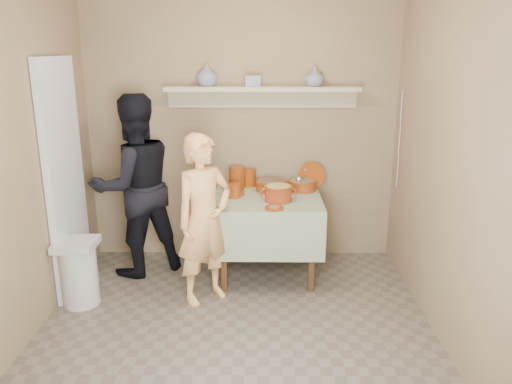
{
  "coord_description": "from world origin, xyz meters",
  "views": [
    {
      "loc": [
        0.19,
        -3.09,
        2.06
      ],
      "look_at": [
        0.15,
        0.75,
        0.95
      ],
      "focal_mm": 35.0,
      "sensor_mm": 36.0,
      "label": 1
    }
  ],
  "objects_px": {
    "person_cook": "(204,220)",
    "person_helper": "(135,186)",
    "serving_table": "(267,208)",
    "trash_bin": "(79,272)",
    "cazuela_rice": "(278,192)"
  },
  "relations": [
    {
      "from": "person_cook",
      "to": "person_helper",
      "type": "relative_size",
      "value": 0.85
    },
    {
      "from": "person_cook",
      "to": "person_helper",
      "type": "xyz_separation_m",
      "value": [
        -0.69,
        0.55,
        0.13
      ]
    },
    {
      "from": "serving_table",
      "to": "trash_bin",
      "type": "relative_size",
      "value": 1.74
    },
    {
      "from": "serving_table",
      "to": "cazuela_rice",
      "type": "bearing_deg",
      "value": -61.44
    },
    {
      "from": "trash_bin",
      "to": "person_cook",
      "type": "bearing_deg",
      "value": 5.39
    },
    {
      "from": "person_cook",
      "to": "cazuela_rice",
      "type": "distance_m",
      "value": 0.72
    },
    {
      "from": "serving_table",
      "to": "trash_bin",
      "type": "height_order",
      "value": "serving_table"
    },
    {
      "from": "person_helper",
      "to": "person_cook",
      "type": "bearing_deg",
      "value": 108.18
    },
    {
      "from": "person_cook",
      "to": "trash_bin",
      "type": "distance_m",
      "value": 1.13
    },
    {
      "from": "person_helper",
      "to": "serving_table",
      "type": "distance_m",
      "value": 1.23
    },
    {
      "from": "serving_table",
      "to": "trash_bin",
      "type": "xyz_separation_m",
      "value": [
        -1.56,
        -0.62,
        -0.36
      ]
    },
    {
      "from": "person_cook",
      "to": "trash_bin",
      "type": "xyz_separation_m",
      "value": [
        -1.04,
        -0.1,
        -0.43
      ]
    },
    {
      "from": "cazuela_rice",
      "to": "serving_table",
      "type": "bearing_deg",
      "value": 118.56
    },
    {
      "from": "person_cook",
      "to": "serving_table",
      "type": "xyz_separation_m",
      "value": [
        0.52,
        0.52,
        -0.07
      ]
    },
    {
      "from": "person_cook",
      "to": "serving_table",
      "type": "relative_size",
      "value": 1.46
    }
  ]
}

